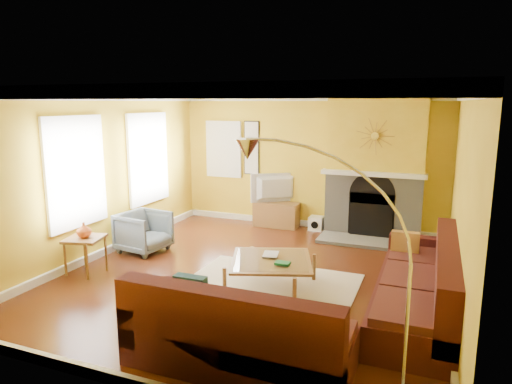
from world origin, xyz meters
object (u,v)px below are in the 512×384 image
at_px(media_console, 276,214).
at_px(sectional_sofa, 319,278).
at_px(coffee_table, 271,274).
at_px(side_table, 86,255).
at_px(arc_lamp, 330,282).
at_px(armchair, 144,232).

bearing_deg(media_console, sectional_sofa, -63.43).
height_order(coffee_table, side_table, side_table).
bearing_deg(side_table, media_console, 63.43).
height_order(sectional_sofa, arc_lamp, arc_lamp).
bearing_deg(side_table, coffee_table, 10.12).
bearing_deg(media_console, armchair, -123.69).
relative_size(armchair, arc_lamp, 0.34).
bearing_deg(coffee_table, media_console, 107.88).
xyz_separation_m(armchair, arc_lamp, (3.89, -2.90, 0.78)).
height_order(sectional_sofa, media_console, sectional_sofa).
xyz_separation_m(sectional_sofa, side_table, (-3.60, 0.00, -0.17)).
bearing_deg(media_console, side_table, -116.57).
bearing_deg(coffee_table, side_table, -169.88).
height_order(coffee_table, armchair, armchair).
bearing_deg(sectional_sofa, side_table, 180.00).
bearing_deg(sectional_sofa, media_console, 116.57).
distance_m(media_console, arc_lamp, 5.84).
xyz_separation_m(coffee_table, media_console, (-1.00, 3.10, 0.04)).
height_order(media_console, arc_lamp, arc_lamp).
xyz_separation_m(media_console, arc_lamp, (2.29, -5.30, 0.87)).
xyz_separation_m(media_console, armchair, (-1.60, -2.40, 0.10)).
relative_size(media_console, arc_lamp, 0.41).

